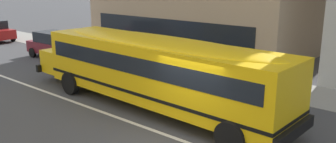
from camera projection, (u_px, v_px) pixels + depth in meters
ground_plane at (182, 141)px, 11.23m from camera, size 400.00×400.00×0.00m
sidewalk_far at (278, 88)px, 16.51m from camera, size 120.00×3.00×0.01m
lane_centreline at (182, 141)px, 11.22m from camera, size 110.00×0.16×0.01m
school_bus at (152, 66)px, 13.70m from camera, size 12.58×3.23×2.80m
parked_car_maroon_beside_sign at (55, 45)px, 22.67m from camera, size 3.95×1.97×1.64m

